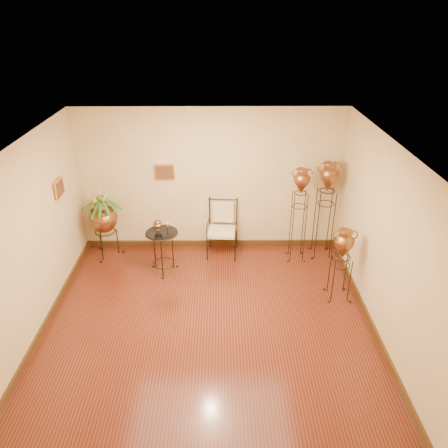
{
  "coord_description": "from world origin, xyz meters",
  "views": [
    {
      "loc": [
        0.2,
        -5.22,
        4.44
      ],
      "look_at": [
        0.25,
        1.3,
        1.1
      ],
      "focal_mm": 35.0,
      "sensor_mm": 36.0,
      "label": 1
    }
  ],
  "objects_px": {
    "amphora_tall": "(299,214)",
    "planter_urn": "(103,216)",
    "armchair": "(222,230)",
    "side_table": "(163,251)",
    "amphora_mid": "(325,209)"
  },
  "relations": [
    {
      "from": "armchair",
      "to": "side_table",
      "type": "xyz_separation_m",
      "value": [
        -1.07,
        -0.59,
        -0.12
      ]
    },
    {
      "from": "amphora_tall",
      "to": "amphora_mid",
      "type": "relative_size",
      "value": 0.96
    },
    {
      "from": "armchair",
      "to": "amphora_mid",
      "type": "bearing_deg",
      "value": 5.31
    },
    {
      "from": "amphora_tall",
      "to": "amphora_mid",
      "type": "distance_m",
      "value": 0.53
    },
    {
      "from": "amphora_mid",
      "to": "planter_urn",
      "type": "distance_m",
      "value": 4.17
    },
    {
      "from": "planter_urn",
      "to": "armchair",
      "type": "distance_m",
      "value": 2.26
    },
    {
      "from": "amphora_tall",
      "to": "side_table",
      "type": "height_order",
      "value": "amphora_tall"
    },
    {
      "from": "amphora_mid",
      "to": "side_table",
      "type": "distance_m",
      "value": 3.1
    },
    {
      "from": "planter_urn",
      "to": "amphora_mid",
      "type": "bearing_deg",
      "value": 0.0
    },
    {
      "from": "side_table",
      "to": "amphora_tall",
      "type": "bearing_deg",
      "value": 10.18
    },
    {
      "from": "amphora_mid",
      "to": "armchair",
      "type": "xyz_separation_m",
      "value": [
        -1.93,
        0.0,
        -0.42
      ]
    },
    {
      "from": "planter_urn",
      "to": "side_table",
      "type": "height_order",
      "value": "planter_urn"
    },
    {
      "from": "amphora_mid",
      "to": "armchair",
      "type": "distance_m",
      "value": 1.97
    },
    {
      "from": "amphora_tall",
      "to": "planter_urn",
      "type": "height_order",
      "value": "amphora_tall"
    },
    {
      "from": "amphora_tall",
      "to": "planter_urn",
      "type": "xyz_separation_m",
      "value": [
        -3.65,
        0.15,
        -0.1
      ]
    }
  ]
}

